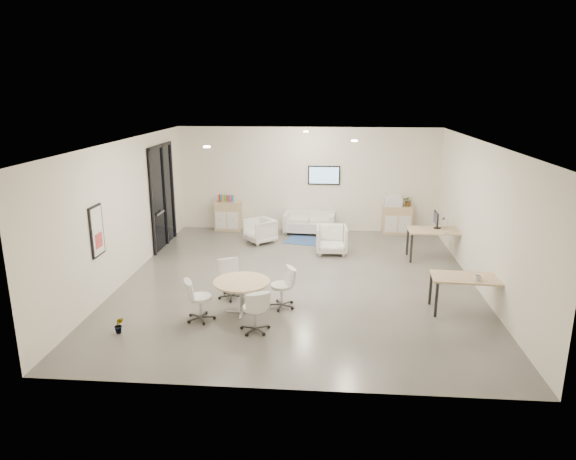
# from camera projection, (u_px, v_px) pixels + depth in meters

# --- Properties ---
(room_shell) EXTENTS (9.60, 10.60, 4.80)m
(room_shell) POSITION_uv_depth(u_px,v_px,m) (299.00, 214.00, 11.50)
(room_shell) COLOR #53514C
(room_shell) RESTS_ON ground
(glass_door) EXTENTS (0.09, 1.90, 2.85)m
(glass_door) POSITION_uv_depth(u_px,v_px,m) (162.00, 193.00, 14.24)
(glass_door) COLOR black
(glass_door) RESTS_ON room_shell
(artwork) EXTENTS (0.05, 0.54, 1.04)m
(artwork) POSITION_uv_depth(u_px,v_px,m) (97.00, 231.00, 10.28)
(artwork) COLOR black
(artwork) RESTS_ON room_shell
(wall_tv) EXTENTS (0.98, 0.06, 0.58)m
(wall_tv) POSITION_uv_depth(u_px,v_px,m) (324.00, 175.00, 15.71)
(wall_tv) COLOR black
(wall_tv) RESTS_ON room_shell
(ceiling_spots) EXTENTS (3.14, 4.14, 0.03)m
(ceiling_spots) POSITION_uv_depth(u_px,v_px,m) (293.00, 139.00, 11.89)
(ceiling_spots) COLOR #FFEAC6
(ceiling_spots) RESTS_ON room_shell
(sideboard_left) EXTENTS (0.80, 0.42, 0.90)m
(sideboard_left) POSITION_uv_depth(u_px,v_px,m) (228.00, 216.00, 16.09)
(sideboard_left) COLOR tan
(sideboard_left) RESTS_ON room_shell
(sideboard_right) EXTENTS (0.87, 0.42, 0.87)m
(sideboard_right) POSITION_uv_depth(u_px,v_px,m) (397.00, 220.00, 15.69)
(sideboard_right) COLOR tan
(sideboard_right) RESTS_ON room_shell
(books) EXTENTS (0.47, 0.14, 0.22)m
(books) POSITION_uv_depth(u_px,v_px,m) (226.00, 198.00, 15.95)
(books) COLOR red
(books) RESTS_ON sideboard_left
(printer) EXTENTS (0.52, 0.43, 0.36)m
(printer) POSITION_uv_depth(u_px,v_px,m) (393.00, 200.00, 15.54)
(printer) COLOR white
(printer) RESTS_ON sideboard_right
(loveseat) EXTENTS (1.59, 0.88, 0.58)m
(loveseat) POSITION_uv_depth(u_px,v_px,m) (309.00, 223.00, 15.78)
(loveseat) COLOR beige
(loveseat) RESTS_ON room_shell
(blue_rug) EXTENTS (1.55, 1.20, 0.01)m
(blue_rug) POSITION_uv_depth(u_px,v_px,m) (310.00, 241.00, 15.02)
(blue_rug) COLOR #2B5183
(blue_rug) RESTS_ON room_shell
(armchair_left) EXTENTS (1.01, 1.01, 0.76)m
(armchair_left) POSITION_uv_depth(u_px,v_px,m) (260.00, 230.00, 14.81)
(armchair_left) COLOR beige
(armchair_left) RESTS_ON room_shell
(armchair_right) EXTENTS (0.84, 0.79, 0.83)m
(armchair_right) POSITION_uv_depth(u_px,v_px,m) (332.00, 238.00, 13.81)
(armchair_right) COLOR beige
(armchair_right) RESTS_ON room_shell
(desk_rear) EXTENTS (1.53, 0.78, 0.80)m
(desk_rear) POSITION_uv_depth(u_px,v_px,m) (438.00, 233.00, 13.24)
(desk_rear) COLOR tan
(desk_rear) RESTS_ON room_shell
(desk_front) EXTENTS (1.45, 0.79, 0.73)m
(desk_front) POSITION_uv_depth(u_px,v_px,m) (468.00, 281.00, 10.09)
(desk_front) COLOR tan
(desk_front) RESTS_ON room_shell
(monitor) EXTENTS (0.20, 0.50, 0.44)m
(monitor) POSITION_uv_depth(u_px,v_px,m) (436.00, 219.00, 13.30)
(monitor) COLOR black
(monitor) RESTS_ON desk_rear
(round_table) EXTENTS (1.11, 1.11, 0.68)m
(round_table) POSITION_uv_depth(u_px,v_px,m) (242.00, 285.00, 10.03)
(round_table) COLOR tan
(round_table) RESTS_ON room_shell
(meeting_chairs) EXTENTS (2.27, 2.27, 0.82)m
(meeting_chairs) POSITION_uv_depth(u_px,v_px,m) (242.00, 294.00, 10.08)
(meeting_chairs) COLOR white
(meeting_chairs) RESTS_ON room_shell
(plant_cabinet) EXTENTS (0.31, 0.34, 0.25)m
(plant_cabinet) POSITION_uv_depth(u_px,v_px,m) (408.00, 202.00, 15.49)
(plant_cabinet) COLOR #3F7F3F
(plant_cabinet) RESTS_ON sideboard_right
(plant_floor) EXTENTS (0.26, 0.35, 0.14)m
(plant_floor) POSITION_uv_depth(u_px,v_px,m) (119.00, 329.00, 9.33)
(plant_floor) COLOR #3F7F3F
(plant_floor) RESTS_ON room_shell
(cup) EXTENTS (0.15, 0.14, 0.13)m
(cup) POSITION_uv_depth(u_px,v_px,m) (478.00, 277.00, 9.86)
(cup) COLOR white
(cup) RESTS_ON desk_front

